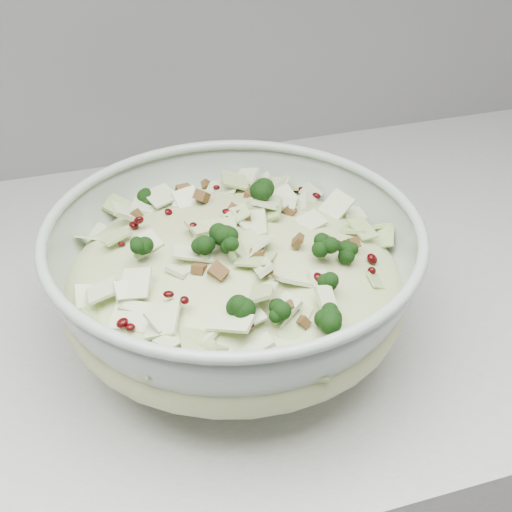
% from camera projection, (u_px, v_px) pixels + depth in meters
% --- Properties ---
extents(mixing_bowl, '(0.35, 0.35, 0.13)m').
position_uv_depth(mixing_bowl, '(234.00, 283.00, 0.60)').
color(mixing_bowl, '#A7B7AA').
rests_on(mixing_bowl, counter).
extents(salad, '(0.34, 0.34, 0.13)m').
position_uv_depth(salad, '(234.00, 264.00, 0.59)').
color(salad, '#C6D18F').
rests_on(salad, mixing_bowl).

